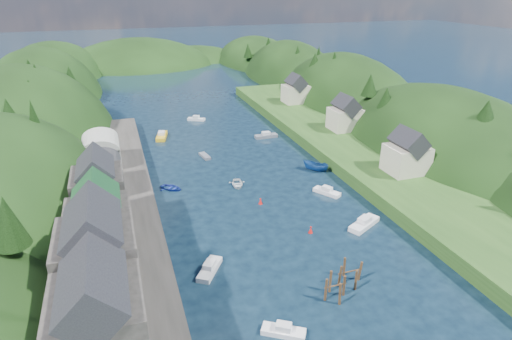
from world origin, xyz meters
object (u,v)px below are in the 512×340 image
object	(u,v)px
piling_cluster_far	(350,275)
channel_buoy_near	(311,230)
piling_cluster_near	(335,289)
channel_buoy_far	(260,201)

from	to	relation	value
piling_cluster_far	channel_buoy_near	size ratio (longest dim) A/B	3.07
piling_cluster_near	piling_cluster_far	xyz separation A→B (m)	(3.15, 1.98, -0.10)
channel_buoy_near	channel_buoy_far	distance (m)	11.83
piling_cluster_far	channel_buoy_far	world-z (taller)	piling_cluster_far
piling_cluster_far	channel_buoy_far	bearing A→B (deg)	99.12
piling_cluster_far	channel_buoy_near	xyz separation A→B (m)	(0.40, 12.11, -0.63)
piling_cluster_far	piling_cluster_near	bearing A→B (deg)	-147.87
piling_cluster_near	channel_buoy_far	distance (m)	25.19
piling_cluster_near	channel_buoy_far	size ratio (longest dim) A/B	3.24
piling_cluster_near	piling_cluster_far	size ratio (longest dim) A/B	1.06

